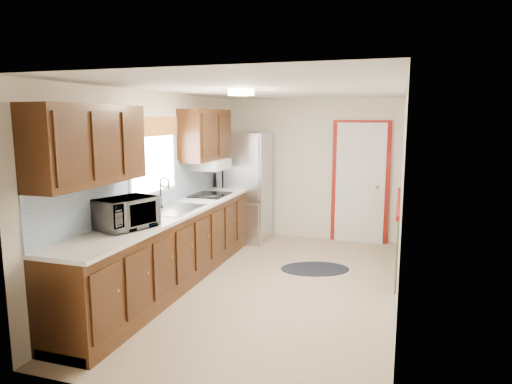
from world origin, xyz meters
The scene contains 8 objects.
room_shell centered at (0.00, 0.00, 1.20)m, with size 3.20×5.20×2.52m.
kitchen_run centered at (-1.24, -0.29, 0.81)m, with size 0.63×4.00×2.20m.
back_wall_trim centered at (0.99, 2.21, 0.89)m, with size 1.12×2.30×2.08m.
ceiling_fixture centered at (-0.30, -0.20, 2.36)m, with size 0.30×0.30×0.06m, color #FFD88C.
microwave centered at (-1.20, -1.22, 1.14)m, with size 0.58×0.32×0.39m, color white.
refrigerator centered at (-1.02, 2.02, 0.92)m, with size 0.77×0.77×1.84m.
rug centered at (0.41, 0.82, 0.01)m, with size 0.95×0.61×0.01m, color black.
cooktop centered at (-1.19, 0.92, 0.95)m, with size 0.49×0.59×0.02m, color black.
Camera 1 is at (1.48, -5.21, 2.07)m, focal length 32.00 mm.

